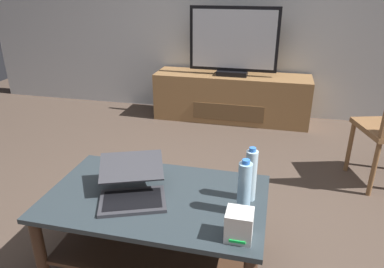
{
  "coord_description": "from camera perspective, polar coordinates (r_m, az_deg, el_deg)",
  "views": [
    {
      "loc": [
        0.43,
        -1.69,
        1.48
      ],
      "look_at": [
        -0.05,
        0.32,
        0.59
      ],
      "focal_mm": 33.47,
      "sensor_mm": 36.0,
      "label": 1
    }
  ],
  "objects": [
    {
      "name": "tv_remote",
      "position": [
        2.25,
        -11.81,
        -4.5
      ],
      "size": [
        0.08,
        0.17,
        0.02
      ],
      "primitive_type": "cube",
      "rotation": [
        0.0,
        0.0,
        -0.26
      ],
      "color": "black",
      "rests_on": "coffee_table"
    },
    {
      "name": "media_cabinet",
      "position": [
        4.09,
        6.28,
        5.84
      ],
      "size": [
        1.71,
        0.45,
        0.52
      ],
      "color": "olive",
      "rests_on": "ground"
    },
    {
      "name": "coffee_table",
      "position": [
        1.99,
        -5.62,
        -12.97
      ],
      "size": [
        1.15,
        0.7,
        0.44
      ],
      "color": "#2D383D",
      "rests_on": "ground"
    },
    {
      "name": "television",
      "position": [
        3.94,
        6.63,
        14.22
      ],
      "size": [
        0.94,
        0.2,
        0.72
      ],
      "color": "black",
      "rests_on": "media_cabinet"
    },
    {
      "name": "water_bottle_far",
      "position": [
        1.72,
        8.33,
        -8.58
      ],
      "size": [
        0.07,
        0.07,
        0.29
      ],
      "color": "#99C6E5",
      "rests_on": "coffee_table"
    },
    {
      "name": "router_box",
      "position": [
        1.6,
        7.51,
        -14.19
      ],
      "size": [
        0.12,
        0.11,
        0.14
      ],
      "color": "white",
      "rests_on": "coffee_table"
    },
    {
      "name": "ground_plane",
      "position": [
        2.29,
        -0.65,
        -16.98
      ],
      "size": [
        7.68,
        7.68,
        0.0
      ],
      "primitive_type": "plane",
      "color": "#4C3D33"
    },
    {
      "name": "water_bottle_near",
      "position": [
        1.83,
        9.35,
        -6.48
      ],
      "size": [
        0.06,
        0.06,
        0.29
      ],
      "color": "silver",
      "rests_on": "coffee_table"
    },
    {
      "name": "cell_phone",
      "position": [
        2.12,
        -6.74,
        -6.14
      ],
      "size": [
        0.07,
        0.14,
        0.01
      ],
      "primitive_type": "cube",
      "rotation": [
        0.0,
        0.0,
        -0.01
      ],
      "color": "black",
      "rests_on": "coffee_table"
    },
    {
      "name": "laptop",
      "position": [
        1.89,
        -9.51,
        -8.25
      ],
      "size": [
        0.45,
        0.47,
        0.17
      ],
      "color": "#333338",
      "rests_on": "coffee_table"
    }
  ]
}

